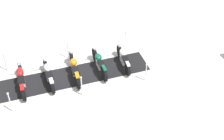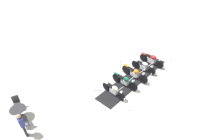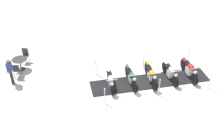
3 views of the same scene
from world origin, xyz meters
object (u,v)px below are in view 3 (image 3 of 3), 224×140
(motorcycle_chrome, at_px, (170,73))
(stanchion_left_front, at_px, (96,70))
(motorcycle_cream, at_px, (110,81))
(motorcycle_copper, at_px, (151,75))
(cafe_table, at_px, (20,62))
(bystander_person, at_px, (10,69))
(stanchion_left_mid, at_px, (143,64))
(stanchion_right_mid, at_px, (159,91))
(stanchion_left_rear, at_px, (188,58))
(cafe_chair_near_table, at_px, (25,55))
(motorcycle_forest, at_px, (131,78))
(motorcycle_maroon, at_px, (189,70))
(stanchion_right_front, at_px, (105,99))
(cafe_chair_across_table, at_px, (17,70))
(stanchion_right_rear, at_px, (209,84))

(motorcycle_chrome, xyz_separation_m, stanchion_left_front, (3.65, 2.36, -0.11))
(motorcycle_cream, xyz_separation_m, motorcycle_copper, (-1.48, -1.84, 0.02))
(cafe_table, bearing_deg, bystander_person, 125.75)
(bystander_person, bearing_deg, motorcycle_chrome, -2.79)
(stanchion_left_mid, distance_m, stanchion_right_mid, 2.68)
(stanchion_left_rear, height_order, cafe_table, stanchion_left_rear)
(bystander_person, bearing_deg, stanchion_left_mid, 5.69)
(motorcycle_chrome, bearing_deg, motorcycle_cream, -91.30)
(motorcycle_cream, relative_size, cafe_chair_near_table, 1.62)
(cafe_table, bearing_deg, cafe_chair_near_table, -58.23)
(motorcycle_forest, relative_size, motorcycle_chrome, 1.00)
(motorcycle_cream, xyz_separation_m, motorcycle_chrome, (-2.22, -2.77, 0.01))
(stanchion_left_rear, distance_m, bystander_person, 10.73)
(motorcycle_forest, xyz_separation_m, stanchion_left_mid, (0.33, -1.78, -0.12))
(motorcycle_copper, height_order, bystander_person, bystander_person)
(motorcycle_forest, bearing_deg, motorcycle_maroon, 89.48)
(motorcycle_chrome, distance_m, stanchion_right_mid, 1.77)
(motorcycle_maroon, relative_size, stanchion_left_mid, 1.63)
(motorcycle_forest, height_order, motorcycle_chrome, motorcycle_forest)
(motorcycle_cream, relative_size, stanchion_right_front, 1.53)
(motorcycle_chrome, relative_size, stanchion_right_front, 1.72)
(stanchion_left_front, relative_size, stanchion_left_rear, 0.92)
(stanchion_left_rear, xyz_separation_m, stanchion_right_front, (1.61, 6.27, -0.09))
(stanchion_right_mid, distance_m, cafe_chair_across_table, 8.26)
(stanchion_right_mid, height_order, bystander_person, bystander_person)
(motorcycle_maroon, bearing_deg, cafe_chair_across_table, -100.46)
(motorcycle_maroon, height_order, stanchion_left_front, stanchion_left_front)
(motorcycle_maroon, xyz_separation_m, cafe_table, (8.39, 5.76, 0.07))
(cafe_chair_near_table, bearing_deg, bystander_person, 2.53)
(stanchion_right_rear, distance_m, cafe_chair_across_table, 11.01)
(cafe_table, xyz_separation_m, cafe_chair_near_table, (0.44, -0.70, -0.02))
(motorcycle_maroon, bearing_deg, stanchion_right_rear, 25.48)
(stanchion_right_mid, bearing_deg, motorcycle_forest, 3.18)
(stanchion_right_front, bearing_deg, cafe_table, 7.50)
(motorcycle_forest, height_order, motorcycle_copper, motorcycle_copper)
(motorcycle_forest, xyz_separation_m, stanchion_right_mid, (-1.76, -0.10, -0.11))
(stanchion_right_rear, bearing_deg, motorcycle_copper, 27.08)
(motorcycle_forest, height_order, cafe_chair_across_table, motorcycle_forest)
(stanchion_left_mid, xyz_separation_m, cafe_table, (5.84, 4.78, 0.20))
(motorcycle_chrome, bearing_deg, motorcycle_forest, -91.22)
(stanchion_right_mid, distance_m, bystander_person, 8.29)
(motorcycle_cream, relative_size, stanchion_right_rear, 1.48)
(cafe_chair_near_table, bearing_deg, motorcycle_cream, 71.42)
(stanchion_right_front, height_order, bystander_person, bystander_person)
(motorcycle_forest, distance_m, stanchion_right_rear, 4.33)
(stanchion_right_rear, height_order, stanchion_right_mid, stanchion_right_mid)
(motorcycle_cream, height_order, stanchion_left_mid, stanchion_left_mid)
(stanchion_left_mid, distance_m, stanchion_right_rear, 3.99)
(stanchion_right_mid, bearing_deg, bystander_person, 31.02)
(stanchion_left_rear, relative_size, stanchion_right_mid, 0.97)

